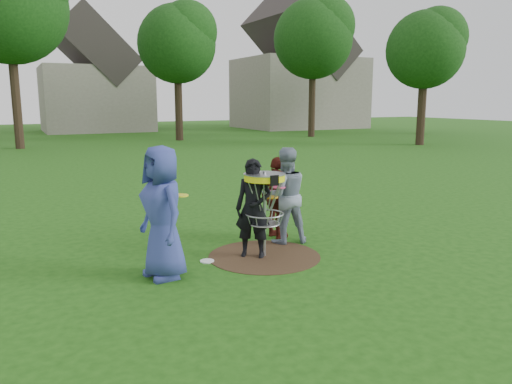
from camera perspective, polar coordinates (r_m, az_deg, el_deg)
name	(u,v)px	position (r m, az deg, el deg)	size (l,w,h in m)	color
ground	(264,256)	(8.08, 0.96, -7.34)	(100.00, 100.00, 0.00)	#19470F
dirt_patch	(264,256)	(8.07, 0.96, -7.32)	(1.80, 1.80, 0.01)	#47331E
player_blue	(163,212)	(7.05, -10.63, -2.31)	(0.91, 0.59, 1.87)	#323E8C
player_black	(253,208)	(7.86, -0.30, -1.90)	(0.57, 0.38, 1.57)	black
player_grey	(285,196)	(8.67, 3.33, -0.40)	(0.81, 0.63, 1.67)	gray
player_maroon	(277,198)	(8.99, 2.42, -0.65)	(0.86, 0.36, 1.47)	#511A12
disc_on_grass	(207,261)	(7.85, -5.61, -7.86)	(0.22, 0.22, 0.02)	white
disc_golf_basket	(265,194)	(7.82, 0.98, -0.22)	(0.66, 0.67, 1.38)	#9EA0A5
held_discs	(254,193)	(7.98, -0.21, -0.07)	(2.19, 1.07, 0.26)	#FFF31C
tree_row	(85,25)	(28.03, -18.96, 17.62)	(51.20, 17.42, 9.90)	#38281C
house_row	(122,78)	(40.78, -15.02, 12.51)	(44.50, 10.65, 11.62)	gray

